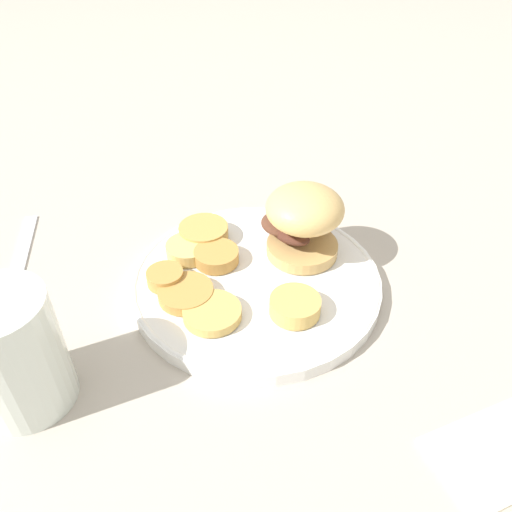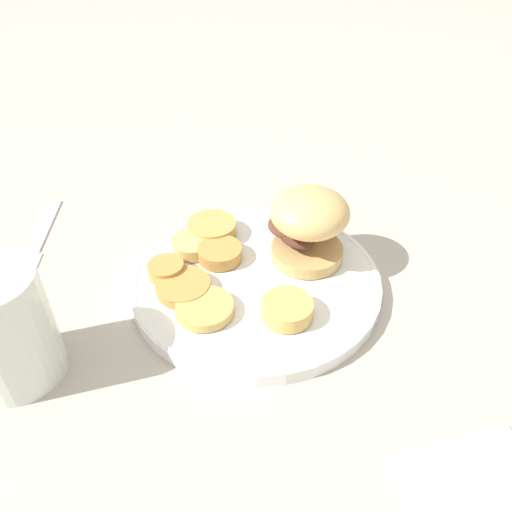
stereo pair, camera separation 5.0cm
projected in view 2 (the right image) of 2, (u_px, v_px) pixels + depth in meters
ground_plane at (256, 286)px, 0.53m from camera, size 4.00×4.00×0.00m
dinner_plate at (256, 280)px, 0.52m from camera, size 0.26×0.26×0.02m
sandwich at (308, 223)px, 0.52m from camera, size 0.09×0.10×0.08m
potato_round_0 at (194, 244)px, 0.55m from camera, size 0.05×0.05×0.01m
potato_round_1 at (288, 309)px, 0.47m from camera, size 0.05×0.05×0.02m
potato_round_2 at (165, 273)px, 0.51m from camera, size 0.04×0.04×0.01m
potato_round_3 at (183, 287)px, 0.50m from camera, size 0.05×0.05×0.01m
potato_round_4 at (220, 253)px, 0.53m from camera, size 0.05×0.05×0.01m
potato_round_5 at (212, 229)px, 0.57m from camera, size 0.06×0.06×0.02m
potato_round_6 at (205, 308)px, 0.47m from camera, size 0.06×0.06×0.01m
fork at (38, 238)px, 0.59m from camera, size 0.03×0.16×0.00m
drinking_glass at (5, 329)px, 0.41m from camera, size 0.08×0.08×0.11m
napkin at (476, 480)px, 0.36m from camera, size 0.12×0.09×0.01m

